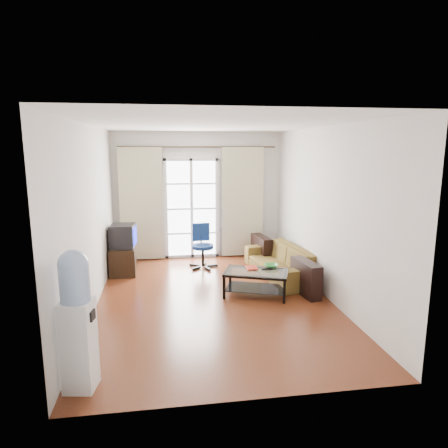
% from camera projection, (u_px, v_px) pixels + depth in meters
% --- Properties ---
extents(floor, '(5.20, 5.20, 0.00)m').
position_uv_depth(floor, '(214.00, 299.00, 6.32)').
color(floor, brown).
rests_on(floor, ground).
extents(ceiling, '(5.20, 5.20, 0.00)m').
position_uv_depth(ceiling, '(213.00, 124.00, 5.81)').
color(ceiling, white).
rests_on(ceiling, wall_back).
extents(wall_back, '(3.60, 0.02, 2.70)m').
position_uv_depth(wall_back, '(198.00, 196.00, 8.59)').
color(wall_back, silver).
rests_on(wall_back, floor).
extents(wall_front, '(3.60, 0.02, 2.70)m').
position_uv_depth(wall_front, '(250.00, 264.00, 3.54)').
color(wall_front, silver).
rests_on(wall_front, floor).
extents(wall_left, '(0.02, 5.20, 2.70)m').
position_uv_depth(wall_left, '(91.00, 219.00, 5.80)').
color(wall_left, silver).
rests_on(wall_left, floor).
extents(wall_right, '(0.02, 5.20, 2.70)m').
position_uv_depth(wall_right, '(326.00, 213.00, 6.33)').
color(wall_right, silver).
rests_on(wall_right, floor).
extents(french_door, '(1.16, 0.06, 2.15)m').
position_uv_depth(french_door, '(192.00, 209.00, 8.56)').
color(french_door, white).
rests_on(french_door, wall_back).
extents(curtain_rod, '(3.30, 0.04, 0.04)m').
position_uv_depth(curtain_rod, '(198.00, 147.00, 8.30)').
color(curtain_rod, '#4C3F2D').
rests_on(curtain_rod, wall_back).
extents(curtain_left, '(0.90, 0.07, 2.35)m').
position_uv_depth(curtain_left, '(142.00, 204.00, 8.32)').
color(curtain_left, beige).
rests_on(curtain_left, curtain_rod).
extents(curtain_right, '(0.90, 0.07, 2.35)m').
position_uv_depth(curtain_right, '(243.00, 202.00, 8.64)').
color(curtain_right, beige).
rests_on(curtain_right, curtain_rod).
extents(radiator, '(0.64, 0.12, 0.64)m').
position_uv_depth(radiator, '(235.00, 241.00, 8.80)').
color(radiator, gray).
rests_on(radiator, floor).
extents(sofa, '(2.13, 1.28, 0.56)m').
position_uv_depth(sofa, '(281.00, 262.00, 7.41)').
color(sofa, olive).
rests_on(sofa, floor).
extents(coffee_table, '(1.14, 0.89, 0.41)m').
position_uv_depth(coffee_table, '(256.00, 280.00, 6.44)').
color(coffee_table, silver).
rests_on(coffee_table, floor).
extents(bowl, '(0.30, 0.30, 0.06)m').
position_uv_depth(bowl, '(271.00, 266.00, 6.61)').
color(bowl, '#2F812F').
rests_on(bowl, coffee_table).
extents(book, '(0.18, 0.24, 0.02)m').
position_uv_depth(book, '(246.00, 268.00, 6.55)').
color(book, maroon).
rests_on(book, coffee_table).
extents(remote, '(0.18, 0.07, 0.02)m').
position_uv_depth(remote, '(267.00, 269.00, 6.50)').
color(remote, black).
rests_on(remote, coffee_table).
extents(tv_stand, '(0.49, 0.72, 0.51)m').
position_uv_depth(tv_stand, '(123.00, 260.00, 7.60)').
color(tv_stand, black).
rests_on(tv_stand, floor).
extents(crt_tv, '(0.51, 0.51, 0.43)m').
position_uv_depth(crt_tv, '(122.00, 236.00, 7.50)').
color(crt_tv, black).
rests_on(crt_tv, tv_stand).
extents(task_chair, '(0.64, 0.64, 0.87)m').
position_uv_depth(task_chair, '(203.00, 255.00, 7.98)').
color(task_chair, black).
rests_on(task_chair, floor).
extents(water_cooler, '(0.34, 0.33, 1.42)m').
position_uv_depth(water_cooler, '(77.00, 318.00, 3.85)').
color(water_cooler, white).
rests_on(water_cooler, floor).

